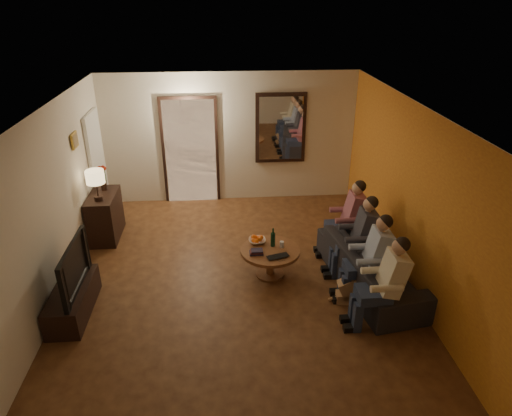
{
  "coord_description": "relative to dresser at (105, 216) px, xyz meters",
  "views": [
    {
      "loc": [
        -0.18,
        -5.78,
        3.98
      ],
      "look_at": [
        0.3,
        0.3,
        1.05
      ],
      "focal_mm": 32.0,
      "sensor_mm": 36.0,
      "label": 1
    }
  ],
  "objects": [
    {
      "name": "tv",
      "position": [
        0.0,
        -2.12,
        0.32
      ],
      "size": [
        1.13,
        0.15,
        0.65
      ],
      "primitive_type": "imported",
      "rotation": [
        0.0,
        0.0,
        1.57
      ],
      "color": "black",
      "rests_on": "tv_stand"
    },
    {
      "name": "orange_accent",
      "position": [
        4.74,
        -1.52,
        0.9
      ],
      "size": [
        0.01,
        6.0,
        2.6
      ],
      "primitive_type": "cube",
      "color": "#BE6020",
      "rests_on": "right_wall"
    },
    {
      "name": "art_canvas",
      "position": [
        -0.21,
        -0.22,
        1.45
      ],
      "size": [
        0.01,
        0.22,
        0.18
      ],
      "primitive_type": "cube",
      "color": "brown",
      "rests_on": "left_wall"
    },
    {
      "name": "table_lamp",
      "position": [
        0.0,
        -0.22,
        0.67
      ],
      "size": [
        0.3,
        0.3,
        0.54
      ],
      "primitive_type": null,
      "color": "beige",
      "rests_on": "dresser"
    },
    {
      "name": "tv_stand",
      "position": [
        0.0,
        -2.12,
        -0.21
      ],
      "size": [
        0.45,
        1.18,
        0.39
      ],
      "primitive_type": "cube",
      "color": "black",
      "rests_on": "floor"
    },
    {
      "name": "person_a",
      "position": [
        4.09,
        -2.7,
        0.2
      ],
      "size": [
        0.6,
        0.4,
        1.2
      ],
      "primitive_type": null,
      "color": "tan",
      "rests_on": "sofa"
    },
    {
      "name": "laptop",
      "position": [
        2.85,
        -1.71,
        0.06
      ],
      "size": [
        0.38,
        0.3,
        0.03
      ],
      "primitive_type": "imported",
      "rotation": [
        0.0,
        0.0,
        0.29
      ],
      "color": "black",
      "rests_on": "coffee_table"
    },
    {
      "name": "person_c",
      "position": [
        4.09,
        -1.5,
        0.2
      ],
      "size": [
        0.6,
        0.4,
        1.2
      ],
      "primitive_type": null,
      "color": "tan",
      "rests_on": "sofa"
    },
    {
      "name": "mirror_glass",
      "position": [
        3.25,
        1.41,
        1.1
      ],
      "size": [
        0.86,
        0.02,
        1.26
      ],
      "primitive_type": "cube",
      "color": "white",
      "rests_on": "back_wall"
    },
    {
      "name": "ceiling",
      "position": [
        2.25,
        -1.52,
        2.2
      ],
      "size": [
        5.0,
        6.0,
        0.01
      ],
      "primitive_type": "cube",
      "color": "white",
      "rests_on": "back_wall"
    },
    {
      "name": "door_trim",
      "position": [
        1.45,
        1.45,
        0.65
      ],
      "size": [
        1.12,
        0.04,
        2.22
      ],
      "primitive_type": "cube",
      "color": "black",
      "rests_on": "floor"
    },
    {
      "name": "flower_vase",
      "position": [
        0.0,
        0.22,
        0.62
      ],
      "size": [
        0.14,
        0.14,
        0.44
      ],
      "primitive_type": null,
      "color": "red",
      "rests_on": "dresser"
    },
    {
      "name": "left_wall",
      "position": [
        -0.25,
        -1.52,
        0.9
      ],
      "size": [
        0.02,
        6.0,
        2.6
      ],
      "primitive_type": "cube",
      "color": "beige",
      "rests_on": "floor"
    },
    {
      "name": "sofa",
      "position": [
        4.19,
        -1.8,
        -0.09
      ],
      "size": [
        2.27,
        1.17,
        0.63
      ],
      "primitive_type": "imported",
      "rotation": [
        0.0,
        0.0,
        1.73
      ],
      "color": "black",
      "rests_on": "floor"
    },
    {
      "name": "back_wall",
      "position": [
        2.25,
        1.48,
        0.9
      ],
      "size": [
        5.0,
        0.02,
        2.6
      ],
      "primitive_type": "cube",
      "color": "beige",
      "rests_on": "floor"
    },
    {
      "name": "oranges",
      "position": [
        2.57,
        -1.21,
        0.15
      ],
      "size": [
        0.2,
        0.2,
        0.08
      ],
      "primitive_type": null,
      "color": "orange",
      "rests_on": "bowl"
    },
    {
      "name": "framed_art",
      "position": [
        -0.22,
        -0.22,
        1.45
      ],
      "size": [
        0.03,
        0.28,
        0.24
      ],
      "primitive_type": "cube",
      "color": "#B28C33",
      "rests_on": "left_wall"
    },
    {
      "name": "dresser",
      "position": [
        0.0,
        0.0,
        0.0
      ],
      "size": [
        0.45,
        0.91,
        0.81
      ],
      "primitive_type": "cube",
      "color": "black",
      "rests_on": "floor"
    },
    {
      "name": "person_d",
      "position": [
        4.09,
        -0.9,
        0.2
      ],
      "size": [
        0.6,
        0.4,
        1.2
      ],
      "primitive_type": null,
      "color": "tan",
      "rests_on": "sofa"
    },
    {
      "name": "wine_glass",
      "position": [
        2.93,
        -1.38,
        0.1
      ],
      "size": [
        0.06,
        0.06,
        0.1
      ],
      "primitive_type": "cylinder",
      "color": "silver",
      "rests_on": "coffee_table"
    },
    {
      "name": "dog",
      "position": [
        3.86,
        -2.19,
        -0.12
      ],
      "size": [
        0.58,
        0.3,
        0.56
      ],
      "primitive_type": null,
      "rotation": [
        0.0,
        0.0,
        -0.1
      ],
      "color": "#9F7449",
      "rests_on": "floor"
    },
    {
      "name": "coffee_table",
      "position": [
        2.75,
        -1.43,
        -0.18
      ],
      "size": [
        1.04,
        1.04,
        0.45
      ],
      "primitive_type": "cylinder",
      "rotation": [
        0.0,
        0.0,
        0.17
      ],
      "color": "brown",
      "rests_on": "floor"
    },
    {
      "name": "front_wall",
      "position": [
        2.25,
        -4.52,
        0.9
      ],
      "size": [
        5.0,
        0.02,
        2.6
      ],
      "primitive_type": "cube",
      "color": "beige",
      "rests_on": "floor"
    },
    {
      "name": "white_door",
      "position": [
        -0.21,
        0.78,
        0.62
      ],
      "size": [
        0.06,
        0.85,
        2.04
      ],
      "primitive_type": "cube",
      "color": "white",
      "rests_on": "floor"
    },
    {
      "name": "fridge_glimpse",
      "position": [
        1.7,
        1.46,
        0.5
      ],
      "size": [
        0.45,
        0.03,
        1.7
      ],
      "primitive_type": "cube",
      "color": "silver",
      "rests_on": "floor"
    },
    {
      "name": "floor",
      "position": [
        2.25,
        -1.52,
        -0.4
      ],
      "size": [
        5.0,
        6.0,
        0.01
      ],
      "primitive_type": "cube",
      "color": "#442312",
      "rests_on": "ground"
    },
    {
      "name": "book_stack",
      "position": [
        2.53,
        -1.53,
        0.08
      ],
      "size": [
        0.2,
        0.15,
        0.07
      ],
      "primitive_type": null,
      "color": "black",
      "rests_on": "coffee_table"
    },
    {
      "name": "kitchen_doorway",
      "position": [
        1.45,
        1.46,
        0.65
      ],
      "size": [
        1.0,
        0.06,
        2.1
      ],
      "primitive_type": "cube",
      "color": "#FFE0A5",
      "rests_on": "floor"
    },
    {
      "name": "wine_bottle",
      "position": [
        2.8,
        -1.33,
        0.2
      ],
      "size": [
        0.07,
        0.07,
        0.31
      ],
      "primitive_type": null,
      "color": "black",
      "rests_on": "coffee_table"
    },
    {
      "name": "right_wall",
      "position": [
        4.75,
        -1.52,
        0.9
      ],
      "size": [
        0.02,
        6.0,
        2.6
      ],
      "primitive_type": "cube",
      "color": "beige",
      "rests_on": "floor"
    },
    {
      "name": "person_b",
      "position": [
        4.09,
        -2.1,
        0.2
      ],
      "size": [
        0.6,
        0.4,
        1.2
      ],
      "primitive_type": null,
      "color": "tan",
      "rests_on": "sofa"
    },
    {
      "name": "bowl",
      "position": [
        2.57,
        -1.21,
        0.08
      ],
      "size": [
        0.26,
        0.26,
        0.06
      ],
      "primitive_type": "imported",
      "color": "white",
      "rests_on": "coffee_table"
    },
    {
      "name": "mirror_frame",
      "position": [
        3.25,
        1.44,
        1.1
      ],
      "size": [
        1.0,
        0.05,
        1.4
      ],
      "primitive_type": "cube",
      "color": "black",
      "rests_on": "back_wall"
    }
  ]
}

